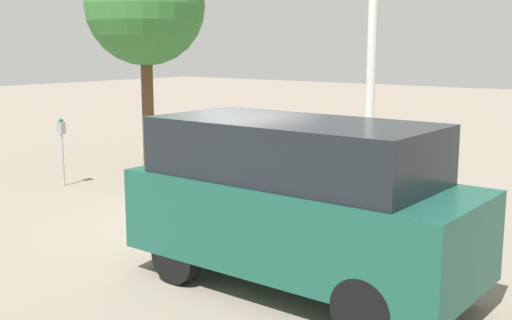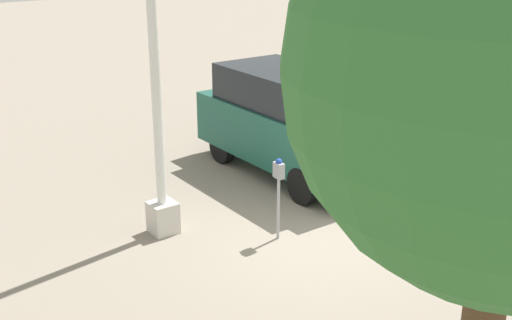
{
  "view_description": "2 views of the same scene",
  "coord_description": "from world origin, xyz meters",
  "px_view_note": "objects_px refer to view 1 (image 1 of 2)",
  "views": [
    {
      "loc": [
        7.02,
        -8.1,
        3.12
      ],
      "look_at": [
        0.85,
        -0.23,
        1.34
      ],
      "focal_mm": 45.0,
      "sensor_mm": 36.0,
      "label": 1
    },
    {
      "loc": [
        -7.4,
        6.6,
        4.95
      ],
      "look_at": [
        0.97,
        0.57,
        1.19
      ],
      "focal_mm": 45.0,
      "sensor_mm": 36.0,
      "label": 2
    }
  ],
  "objects_px": {
    "parking_meter_near": "(260,165)",
    "lamp_post": "(370,110)",
    "parked_van": "(298,199)",
    "parking_meter_far": "(62,136)",
    "street_tree": "(145,6)"
  },
  "relations": [
    {
      "from": "parking_meter_near",
      "to": "lamp_post",
      "type": "relative_size",
      "value": 0.24
    },
    {
      "from": "lamp_post",
      "to": "parked_van",
      "type": "xyz_separation_m",
      "value": [
        0.91,
        -3.57,
        -0.82
      ]
    },
    {
      "from": "parking_meter_far",
      "to": "street_tree",
      "type": "xyz_separation_m",
      "value": [
        -0.02,
        2.62,
        2.96
      ]
    },
    {
      "from": "parking_meter_near",
      "to": "parked_van",
      "type": "bearing_deg",
      "value": -39.11
    },
    {
      "from": "parking_meter_near",
      "to": "parking_meter_far",
      "type": "height_order",
      "value": "parking_meter_far"
    },
    {
      "from": "parked_van",
      "to": "street_tree",
      "type": "height_order",
      "value": "street_tree"
    },
    {
      "from": "street_tree",
      "to": "parking_meter_near",
      "type": "bearing_deg",
      "value": -23.61
    },
    {
      "from": "parking_meter_far",
      "to": "parked_van",
      "type": "xyz_separation_m",
      "value": [
        7.69,
        -1.88,
        0.06
      ]
    },
    {
      "from": "parking_meter_near",
      "to": "parking_meter_far",
      "type": "relative_size",
      "value": 0.94
    },
    {
      "from": "parking_meter_far",
      "to": "street_tree",
      "type": "height_order",
      "value": "street_tree"
    },
    {
      "from": "parked_van",
      "to": "parking_meter_far",
      "type": "bearing_deg",
      "value": 166.25
    },
    {
      "from": "parking_meter_near",
      "to": "parked_van",
      "type": "height_order",
      "value": "parked_van"
    },
    {
      "from": "parked_van",
      "to": "lamp_post",
      "type": "bearing_deg",
      "value": 104.3
    },
    {
      "from": "lamp_post",
      "to": "parking_meter_far",
      "type": "bearing_deg",
      "value": -166.04
    },
    {
      "from": "lamp_post",
      "to": "street_tree",
      "type": "distance_m",
      "value": 7.17
    }
  ]
}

